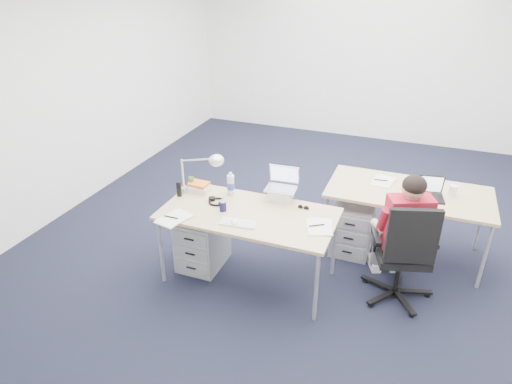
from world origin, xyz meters
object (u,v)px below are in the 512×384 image
far_cup (453,191)px  headphones (217,201)px  water_bottle (231,184)px  drawer_pedestal_near (203,241)px  drawer_pedestal_far (353,227)px  cordless_phone (179,189)px  seated_person (400,231)px  office_chair (399,271)px  desk_far (409,195)px  book_stack (199,187)px  desk_lamp (196,173)px  bear_figurine (192,183)px  dark_laptop (429,188)px  silver_laptop (281,185)px  desk_near (249,217)px  computer_mouse (235,221)px  sunglasses (303,208)px  can_koozie (223,206)px  wireless_keyboard (238,223)px

far_cup → headphones: bearing=-155.2°
water_bottle → drawer_pedestal_near: bearing=-133.3°
drawer_pedestal_far → cordless_phone: cordless_phone is taller
seated_person → water_bottle: (-1.62, -0.09, 0.23)m
office_chair → cordless_phone: (-2.13, -0.15, 0.51)m
drawer_pedestal_near → headphones: 0.50m
desk_far → water_bottle: bearing=-156.7°
headphones → cordless_phone: cordless_phone is taller
book_stack → desk_lamp: desk_lamp is taller
office_chair → bear_figurine: size_ratio=7.15×
far_cup → drawer_pedestal_near: bearing=-156.3°
office_chair → dark_laptop: size_ratio=3.39×
bear_figurine → book_stack: bearing=11.1°
desk_lamp → silver_laptop: bearing=34.3°
desk_near → drawer_pedestal_far: (0.85, 0.86, -0.41)m
computer_mouse → sunglasses: (0.49, 0.47, -0.01)m
seated_person → cordless_phone: seated_person is taller
far_cup → silver_laptop: bearing=-156.1°
silver_laptop → computer_mouse: (-0.24, -0.57, -0.13)m
water_bottle → dark_laptop: 1.91m
computer_mouse → desk_lamp: bearing=133.5°
desk_far → far_cup: bearing=7.3°
bear_figurine → office_chair: bearing=16.7°
drawer_pedestal_far → bear_figurine: (-1.56, -0.63, 0.53)m
seated_person → can_koozie: 1.62m
book_stack → dark_laptop: dark_laptop is taller
desk_near → computer_mouse: (-0.04, -0.22, 0.07)m
book_stack → bear_figurine: bearing=173.7°
computer_mouse → office_chair: bearing=3.6°
seated_person → drawer_pedestal_far: bearing=111.0°
silver_laptop → book_stack: (-0.82, -0.12, -0.11)m
computer_mouse → bear_figurine: bearing=132.2°
book_stack → drawer_pedestal_near: bearing=-60.5°
book_stack → headphones: bearing=-30.7°
seated_person → desk_lamp: bearing=163.3°
bear_figurine → sunglasses: 1.16m
wireless_keyboard → cordless_phone: cordless_phone is taller
silver_laptop → desk_lamp: bearing=-169.5°
office_chair → drawer_pedestal_near: office_chair is taller
sunglasses → far_cup: (1.29, 0.79, 0.04)m
far_cup → seated_person: bearing=-122.0°
dark_laptop → drawer_pedestal_far: bearing=171.8°
headphones → sunglasses: headphones is taller
desk_far → seated_person: (-0.02, -0.61, -0.07)m
desk_near → desk_far: same height
seated_person → dark_laptop: (0.19, 0.51, 0.23)m
desk_near → cordless_phone: bearing=175.7°
water_bottle → dark_laptop: size_ratio=0.77×
desk_near → water_bottle: bearing=137.0°
can_koozie → far_cup: bearing=28.8°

